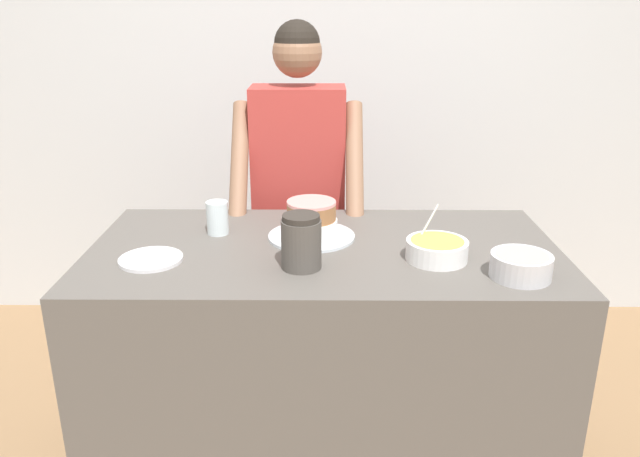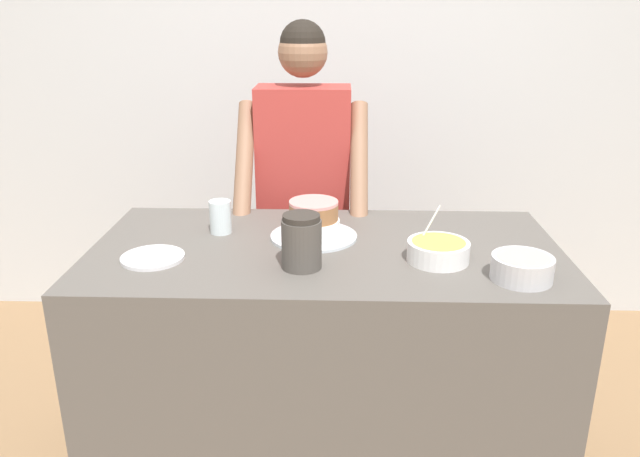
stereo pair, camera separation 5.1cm
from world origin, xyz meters
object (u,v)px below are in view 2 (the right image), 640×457
frosting_bowl_yellow (438,250)px  stoneware_jar (302,242)px  drinking_glass (220,217)px  cake (314,222)px  person_baker (304,181)px  frosting_bowl_pink (522,267)px  ceramic_plate (153,258)px

frosting_bowl_yellow → stoneware_jar: bearing=-171.3°
stoneware_jar → drinking_glass: bearing=135.4°
drinking_glass → cake: bearing=-6.9°
person_baker → cake: bearing=-82.9°
drinking_glass → person_baker: bearing=61.0°
cake → frosting_bowl_pink: 0.71m
drinking_glass → stoneware_jar: stoneware_jar is taller
cake → person_baker: bearing=97.1°
frosting_bowl_yellow → drinking_glass: bearing=162.2°
person_baker → frosting_bowl_yellow: person_baker is taller
person_baker → frosting_bowl_pink: bearing=-50.9°
drinking_glass → stoneware_jar: size_ratio=0.68×
frosting_bowl_pink → drinking_glass: (-0.96, 0.37, 0.02)m
person_baker → stoneware_jar: bearing=-87.1°
person_baker → frosting_bowl_pink: (0.69, -0.85, -0.02)m
cake → drinking_glass: (-0.33, 0.04, 0.00)m
frosting_bowl_pink → stoneware_jar: (-0.65, 0.07, 0.04)m
ceramic_plate → stoneware_jar: stoneware_jar is taller
frosting_bowl_yellow → stoneware_jar: 0.44m
cake → ceramic_plate: 0.55m
drinking_glass → ceramic_plate: bearing=-124.3°
cake → stoneware_jar: bearing=-95.6°
frosting_bowl_yellow → frosting_bowl_pink: bearing=-30.7°
cake → ceramic_plate: bearing=-157.0°
person_baker → stoneware_jar: (0.04, -0.78, 0.03)m
person_baker → frosting_bowl_yellow: size_ratio=8.42×
frosting_bowl_pink → frosting_bowl_yellow: (-0.23, 0.13, -0.00)m
frosting_bowl_pink → frosting_bowl_yellow: size_ratio=0.92×
cake → frosting_bowl_yellow: bearing=-26.0°
drinking_glass → stoneware_jar: (0.31, -0.30, 0.03)m
frosting_bowl_pink → frosting_bowl_yellow: 0.26m
ceramic_plate → stoneware_jar: (0.48, -0.05, 0.08)m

